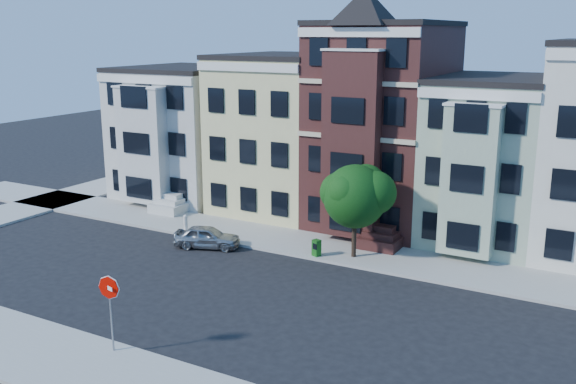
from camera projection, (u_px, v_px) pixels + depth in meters
The scene contains 11 objects.
ground at pixel (261, 303), 28.33m from camera, with size 120.00×120.00×0.00m, color black.
far_sidewalk at pixel (337, 250), 35.09m from camera, with size 60.00×4.00×0.15m, color #9E9B93.
house_white at pixel (189, 133), 46.61m from camera, with size 8.00×9.00×9.00m, color beige.
house_yellow at pixel (284, 135), 42.71m from camera, with size 7.00×9.00×10.00m, color beige.
house_brown at pixel (384, 127), 39.17m from camera, with size 7.00×9.00×12.00m, color #3B1A17.
house_green at pixel (491, 162), 36.47m from camera, with size 6.00×9.00×9.00m, color #9DB092.
street_tree at pixel (355, 201), 33.09m from camera, with size 5.24×5.24×6.10m, color #164D14, non-canonical shape.
parked_car at pixel (207, 237), 35.54m from camera, with size 1.47×3.66×1.25m, color #9A9DA1.
newspaper_box at pixel (316, 248), 33.84m from camera, with size 0.39×0.35×0.88m, color #175E18.
fire_hydrant at pixel (186, 224), 38.24m from camera, with size 0.27×0.27×0.76m, color beige.
stop_sign at pixel (111, 309), 23.46m from camera, with size 0.92×0.13×3.34m, color #C20800, non-canonical shape.
Camera 1 is at (13.81, -22.40, 11.66)m, focal length 40.00 mm.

